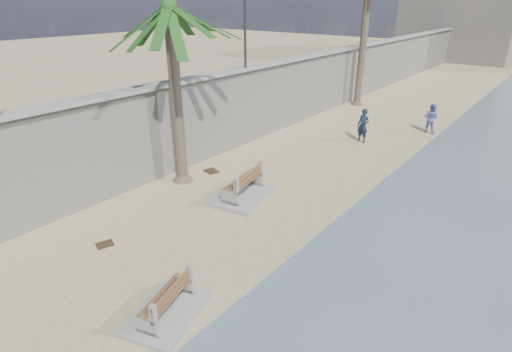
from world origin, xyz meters
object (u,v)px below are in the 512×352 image
Objects in this scene: person_a at (363,123)px; bench_near at (166,301)px; bench_far at (243,185)px; palm_mid at (169,9)px; person_b at (431,117)px.

bench_near is at bearing -73.92° from person_a.
bench_far is 0.38× the size of palm_mid.
person_a is 4.23m from person_b.
palm_mid is (-5.19, 5.12, 5.82)m from bench_near.
palm_mid is 10.65m from person_a.
person_a is at bearing 97.05° from bench_near.
palm_mid reaches higher than person_a.
person_a is at bearing 62.47° from person_b.
bench_far is at bearing 113.71° from bench_near.
bench_near is 0.32× the size of palm_mid.
person_b is at bearing 88.66° from bench_near.
person_a is at bearing 84.96° from bench_far.
bench_far is at bearing 8.01° from palm_mid.
person_a reaches higher than person_b.
person_b is (2.83, 11.88, 0.41)m from bench_far.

